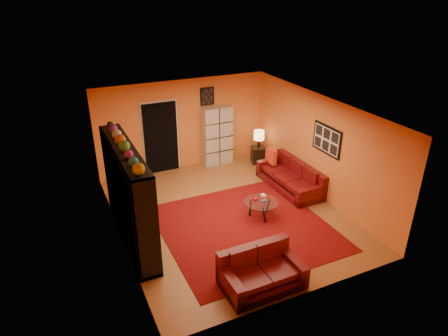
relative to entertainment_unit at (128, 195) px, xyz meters
name	(u,v)px	position (x,y,z in m)	size (l,w,h in m)	color
floor	(228,214)	(2.27, 0.00, -1.05)	(6.00, 6.00, 0.00)	brown
ceiling	(228,109)	(2.27, 0.00, 1.55)	(6.00, 6.00, 0.00)	white
wall_back	(183,125)	(2.27, 3.00, 0.25)	(6.00, 6.00, 0.00)	orange
wall_front	(306,234)	(2.27, -3.00, 0.25)	(6.00, 6.00, 0.00)	orange
wall_left	(116,186)	(-0.23, 0.00, 0.25)	(6.00, 6.00, 0.00)	orange
wall_right	(319,147)	(4.78, 0.00, 0.25)	(6.00, 6.00, 0.00)	orange
rug	(245,227)	(2.38, -0.70, -1.04)	(3.60, 3.60, 0.01)	#5C0A0C
doorway	(161,138)	(1.57, 2.96, -0.03)	(0.95, 0.10, 2.04)	black
wall_art_right	(327,140)	(4.75, -0.30, 0.55)	(0.03, 1.00, 0.70)	black
wall_art_back	(207,96)	(3.02, 2.98, 1.00)	(0.42, 0.03, 0.52)	black
entertainment_unit	(128,195)	(0.00, 0.00, 0.00)	(0.45, 3.00, 2.10)	black
tv	(132,198)	(0.05, -0.04, -0.07)	(0.12, 0.91, 0.52)	black
sofa	(292,178)	(4.41, 0.50, -0.76)	(0.88, 2.09, 0.85)	#500A0E
loveseat	(260,271)	(1.78, -2.42, -0.76)	(1.47, 0.89, 0.85)	#500A0E
throw_pillow	(271,156)	(4.22, 1.31, -0.42)	(0.12, 0.42, 0.42)	#FC431C
coffee_table	(261,203)	(2.91, -0.46, -0.68)	(0.82, 0.82, 0.41)	silver
storage_cabinet	(217,136)	(3.24, 2.80, -0.17)	(0.88, 0.39, 1.76)	beige
bowl_chair	(130,194)	(0.27, 1.39, -0.74)	(0.72, 0.72, 0.59)	black
side_table	(258,155)	(4.39, 2.30, -0.80)	(0.40, 0.40, 0.50)	black
table_lamp	(259,136)	(4.39, 2.30, -0.18)	(0.31, 0.31, 0.52)	black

